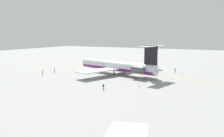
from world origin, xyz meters
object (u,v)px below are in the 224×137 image
at_px(ground_crew_near_nose, 175,70).
at_px(safety_cone_wingtip, 139,86).
at_px(ground_crew_near_tail, 43,72).
at_px(safety_cone_nose, 182,73).
at_px(ground_crew_starboard, 103,86).
at_px(ground_crew_portside, 54,70).
at_px(main_jetliner, 119,66).

bearing_deg(ground_crew_near_nose, safety_cone_wingtip, -77.58).
bearing_deg(ground_crew_near_tail, safety_cone_nose, 55.50).
relative_size(ground_crew_near_nose, ground_crew_near_tail, 1.04).
bearing_deg(ground_crew_starboard, safety_cone_wingtip, -69.28).
relative_size(safety_cone_nose, safety_cone_wingtip, 1.00).
height_order(ground_crew_near_tail, ground_crew_portside, ground_crew_near_tail).
bearing_deg(ground_crew_starboard, ground_crew_portside, 35.95).
bearing_deg(ground_crew_near_tail, safety_cone_wingtip, 22.24).
bearing_deg(safety_cone_wingtip, main_jetliner, -48.68).
distance_m(ground_crew_near_nose, safety_cone_wingtip, 32.14).
bearing_deg(main_jetliner, safety_cone_nose, -135.67).
relative_size(ground_crew_near_tail, ground_crew_starboard, 0.98).
xyz_separation_m(main_jetliner, safety_cone_nose, (-21.75, -12.82, -2.93)).
bearing_deg(ground_crew_starboard, ground_crew_near_nose, -42.12).
relative_size(ground_crew_near_tail, ground_crew_portside, 1.03).
distance_m(ground_crew_portside, safety_cone_wingtip, 40.81).
bearing_deg(main_jetliner, ground_crew_starboard, 119.94).
height_order(ground_crew_near_nose, safety_cone_nose, ground_crew_near_nose).
xyz_separation_m(ground_crew_near_tail, safety_cone_nose, (-48.09, -26.61, -0.84)).
relative_size(main_jetliner, ground_crew_near_tail, 22.59).
height_order(ground_crew_near_nose, ground_crew_near_tail, ground_crew_near_nose).
bearing_deg(ground_crew_near_nose, ground_crew_starboard, -86.73).
distance_m(ground_crew_near_tail, safety_cone_nose, 54.96).
relative_size(main_jetliner, ground_crew_near_nose, 21.76).
height_order(main_jetliner, safety_cone_nose, main_jetliner).
height_order(safety_cone_nose, safety_cone_wingtip, same).
height_order(ground_crew_near_tail, ground_crew_starboard, ground_crew_starboard).
bearing_deg(main_jetliner, ground_crew_portside, 32.33).
bearing_deg(safety_cone_wingtip, ground_crew_near_nose, -96.27).
xyz_separation_m(ground_crew_near_tail, ground_crew_portside, (-1.27, -5.39, -0.03)).
relative_size(ground_crew_portside, safety_cone_wingtip, 3.13).
relative_size(main_jetliner, ground_crew_portside, 23.18).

